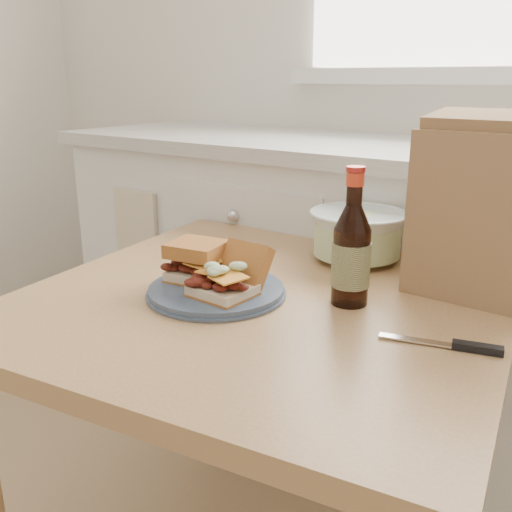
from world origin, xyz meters
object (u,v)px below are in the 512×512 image
Objects in this scene: dining_table at (266,344)px; coleslaw_bowl at (357,236)px; plate at (216,291)px; paper_bag at (483,215)px; beer_bottle at (351,254)px.

dining_table is 4.60× the size of coleslaw_bowl.
coleslaw_bowl reaches higher than plate.
coleslaw_bowl is at bearing 71.21° from plate.
coleslaw_bowl is at bearing 72.69° from dining_table.
paper_bag is at bearing -12.21° from coleslaw_bowl.
dining_table is 0.25m from beer_bottle.
paper_bag is at bearing 43.39° from beer_bottle.
coleslaw_bowl is (0.12, 0.35, 0.05)m from plate.
beer_bottle is at bearing -131.43° from paper_bag.
plate is 0.37m from coleslaw_bowl.
dining_table is 0.33m from coleslaw_bowl.
dining_table is 3.87× the size of plate.
plate is 0.26m from beer_bottle.
dining_table is at bearing 41.14° from plate.
paper_bag is (0.32, 0.23, 0.26)m from dining_table.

